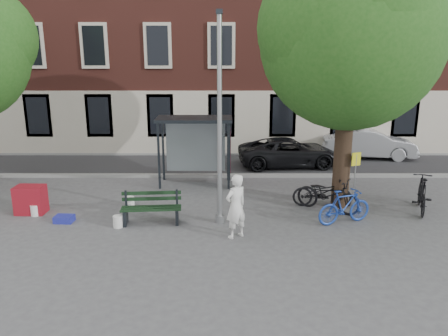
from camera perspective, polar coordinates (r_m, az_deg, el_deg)
ground at (r=13.34m, az=-0.55°, el=-7.11°), size 90.00×90.00×0.00m
road at (r=20.01m, az=-0.35°, el=0.42°), size 40.00×4.00×0.01m
curb_near at (r=18.06m, az=-0.39°, el=-0.99°), size 40.00×0.25×0.12m
curb_far at (r=21.94m, az=-0.32°, el=1.87°), size 40.00×0.25×0.12m
building_row at (r=25.45m, az=-0.29°, el=19.38°), size 30.00×8.00×14.00m
lamppost at (r=12.57m, az=-0.58°, el=4.74°), size 0.28×0.35×6.11m
tree_right at (r=14.31m, az=16.48°, el=16.78°), size 5.76×5.60×8.20m
bus_shelter at (r=16.78m, az=-2.51°, el=4.29°), size 2.85×1.45×2.62m
painter at (r=12.01m, az=1.55°, el=-5.02°), size 0.79×0.75×1.82m
bench at (r=13.36m, az=-9.46°, el=-5.35°), size 1.83×0.72×0.92m
bike_a at (r=14.87m, az=12.70°, el=-3.07°), size 1.99×0.84×1.02m
bike_b at (r=13.58m, az=15.47°, el=-4.88°), size 1.84×1.07×1.07m
bike_c at (r=14.49m, az=13.42°, el=-3.38°), size 2.16×1.82×1.11m
bike_d at (r=15.42m, az=24.45°, el=-3.07°), size 1.18×2.07×1.20m
car_dark at (r=19.91m, az=8.53°, el=2.06°), size 4.75×2.53×1.27m
car_silver at (r=22.34m, az=18.36°, el=3.08°), size 4.52×2.00×1.44m
red_stand at (r=15.24m, az=-23.95°, el=-3.80°), size 0.92×0.62×0.90m
blue_crate at (r=14.19m, az=-20.15°, el=-6.26°), size 0.57×0.43×0.20m
bucket_a at (r=13.30m, az=-13.70°, el=-6.81°), size 0.34×0.34×0.36m
bucket_b at (r=14.89m, az=-12.15°, el=-4.35°), size 0.28×0.28×0.36m
bucket_c at (r=15.04m, az=-23.44°, el=-5.08°), size 0.34×0.34×0.36m
notice_sign at (r=14.66m, az=16.80°, el=-0.06°), size 0.32×0.15×1.91m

